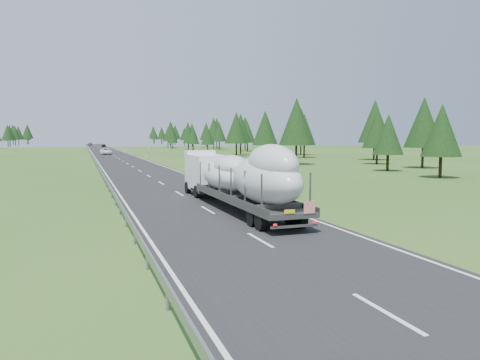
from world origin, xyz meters
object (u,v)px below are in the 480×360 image
object	(u,v)px
distant_van	(106,151)
boat_truck	(238,176)
distant_car_blue	(90,144)
highway_sign	(149,149)
distant_car_dark	(104,145)

from	to	relation	value
distant_van	boat_truck	bearing A→B (deg)	-87.90
boat_truck	distant_car_blue	world-z (taller)	boat_truck
highway_sign	boat_truck	distance (m)	80.65
boat_truck	distant_car_dark	distance (m)	194.44
distant_van	distant_car_dark	distance (m)	95.06
distant_van	distant_car_blue	size ratio (longest dim) A/B	1.28
highway_sign	distant_car_dark	size ratio (longest dim) A/B	0.56
distant_car_blue	highway_sign	bearing A→B (deg)	-83.06
boat_truck	distant_car_dark	xyz separation A→B (m)	(0.33, 194.44, -1.35)
distant_van	distant_car_blue	xyz separation A→B (m)	(-1.55, 140.87, -0.06)
highway_sign	distant_car_blue	bearing A→B (deg)	93.62
boat_truck	distant_van	xyz separation A→B (m)	(-3.18, 99.44, -1.28)
distant_van	distant_car_dark	world-z (taller)	distant_van
highway_sign	distant_van	xyz separation A→B (m)	(-8.57, 18.97, -0.95)
distant_car_dark	distant_car_blue	world-z (taller)	distant_car_dark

